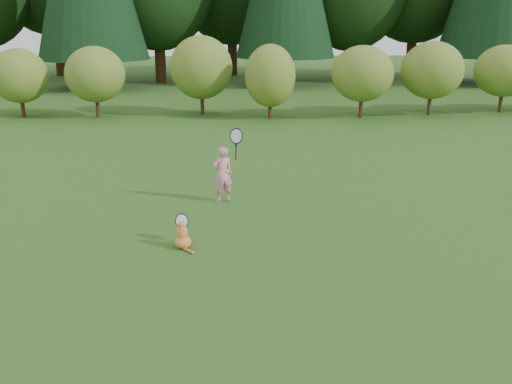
{
  "coord_description": "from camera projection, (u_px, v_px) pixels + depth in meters",
  "views": [
    {
      "loc": [
        -0.29,
        -8.14,
        3.41
      ],
      "look_at": [
        0.2,
        0.8,
        0.7
      ],
      "focal_mm": 40.0,
      "sensor_mm": 36.0,
      "label": 1
    }
  ],
  "objects": [
    {
      "name": "child",
      "position": [
        223.0,
        173.0,
        11.01
      ],
      "size": [
        0.65,
        0.42,
        1.64
      ],
      "rotation": [
        0.0,
        0.0,
        3.46
      ],
      "color": "pink",
      "rests_on": "ground"
    },
    {
      "name": "tennis_ball",
      "position": [
        227.0,
        171.0,
        10.34
      ],
      "size": [
        0.08,
        0.08,
        0.08
      ],
      "color": "#A9E31A",
      "rests_on": "ground"
    },
    {
      "name": "ground",
      "position": [
        246.0,
        251.0,
        8.78
      ],
      "size": [
        100.0,
        100.0,
        0.0
      ],
      "primitive_type": "plane",
      "color": "#1F4914",
      "rests_on": "ground"
    },
    {
      "name": "cat",
      "position": [
        183.0,
        233.0,
        8.85
      ],
      "size": [
        0.39,
        0.66,
        0.59
      ],
      "rotation": [
        0.0,
        0.0,
        0.24
      ],
      "color": "orange",
      "rests_on": "ground"
    },
    {
      "name": "shrub_row",
      "position": [
        232.0,
        77.0,
        20.8
      ],
      "size": [
        28.0,
        3.0,
        2.8
      ],
      "primitive_type": null,
      "color": "olive",
      "rests_on": "ground"
    }
  ]
}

